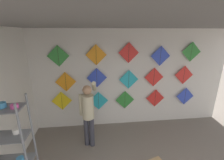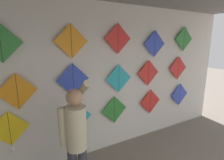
% 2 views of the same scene
% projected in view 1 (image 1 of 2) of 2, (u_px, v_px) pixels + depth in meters
% --- Properties ---
extents(back_panel, '(5.94, 0.06, 2.80)m').
position_uv_depth(back_panel, '(125.00, 80.00, 4.30)').
color(back_panel, silver).
rests_on(back_panel, ground).
extents(ceiling_slab, '(5.94, 4.02, 0.04)m').
position_uv_depth(ceiling_slab, '(149.00, 23.00, 2.32)').
color(ceiling_slab, gray).
extents(shelf_rack, '(0.71, 0.33, 1.87)m').
position_uv_depth(shelf_rack, '(7.00, 153.00, 2.15)').
color(shelf_rack, slate).
rests_on(shelf_rack, ground).
extents(shopkeeper, '(0.41, 0.53, 1.67)m').
position_uv_depth(shopkeeper, '(88.00, 111.00, 3.49)').
color(shopkeeper, '#383842').
rests_on(shopkeeper, ground).
extents(kite_0, '(0.55, 0.04, 0.69)m').
position_uv_depth(kite_0, '(62.00, 102.00, 4.18)').
color(kite_0, yellow).
extents(kite_1, '(0.55, 0.01, 0.55)m').
position_uv_depth(kite_1, '(99.00, 101.00, 4.30)').
color(kite_1, '#28B2C6').
extents(kite_2, '(0.55, 0.01, 0.55)m').
position_uv_depth(kite_2, '(125.00, 100.00, 4.38)').
color(kite_2, '#338C38').
extents(kite_3, '(0.55, 0.01, 0.55)m').
position_uv_depth(kite_3, '(155.00, 98.00, 4.48)').
color(kite_3, red).
extents(kite_4, '(0.55, 0.01, 0.55)m').
position_uv_depth(kite_4, '(185.00, 96.00, 4.57)').
color(kite_4, blue).
extents(kite_5, '(0.55, 0.01, 0.55)m').
position_uv_depth(kite_5, '(66.00, 82.00, 4.03)').
color(kite_5, orange).
extents(kite_6, '(0.55, 0.01, 0.55)m').
position_uv_depth(kite_6, '(97.00, 78.00, 4.09)').
color(kite_6, blue).
extents(kite_7, '(0.55, 0.01, 0.55)m').
position_uv_depth(kite_7, '(129.00, 80.00, 4.21)').
color(kite_7, '#28B2C6').
extents(kite_8, '(0.55, 0.01, 0.55)m').
position_uv_depth(kite_8, '(154.00, 77.00, 4.27)').
color(kite_8, red).
extents(kite_9, '(0.55, 0.01, 0.55)m').
position_uv_depth(kite_9, '(184.00, 75.00, 4.36)').
color(kite_9, red).
extents(kite_10, '(0.55, 0.01, 0.55)m').
position_uv_depth(kite_10, '(58.00, 56.00, 3.81)').
color(kite_10, '#338C38').
extents(kite_11, '(0.55, 0.01, 0.55)m').
position_uv_depth(kite_11, '(96.00, 55.00, 3.91)').
color(kite_11, orange).
extents(kite_12, '(0.55, 0.01, 0.55)m').
position_uv_depth(kite_12, '(129.00, 53.00, 3.98)').
color(kite_12, red).
extents(kite_13, '(0.55, 0.01, 0.55)m').
position_uv_depth(kite_13, '(160.00, 56.00, 4.11)').
color(kite_13, blue).
extents(kite_14, '(0.55, 0.01, 0.55)m').
position_uv_depth(kite_14, '(191.00, 52.00, 4.17)').
color(kite_14, '#338C38').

